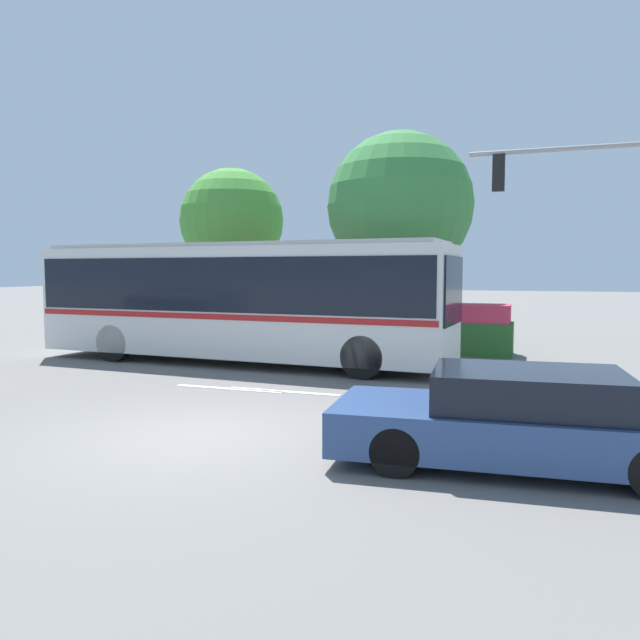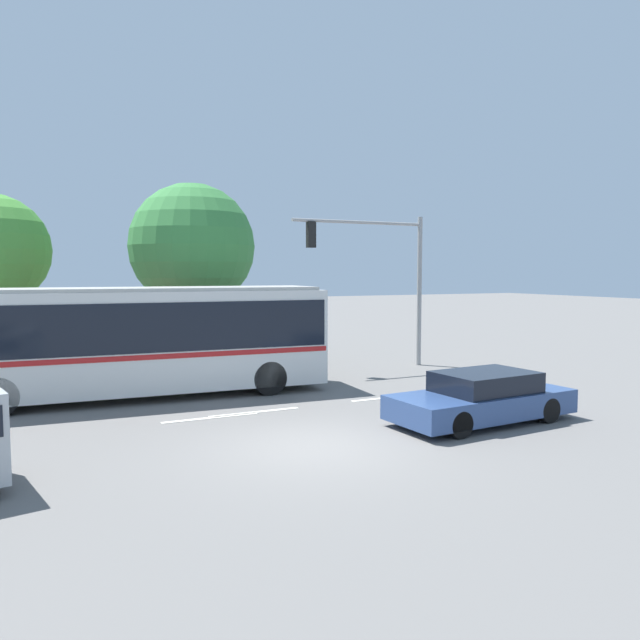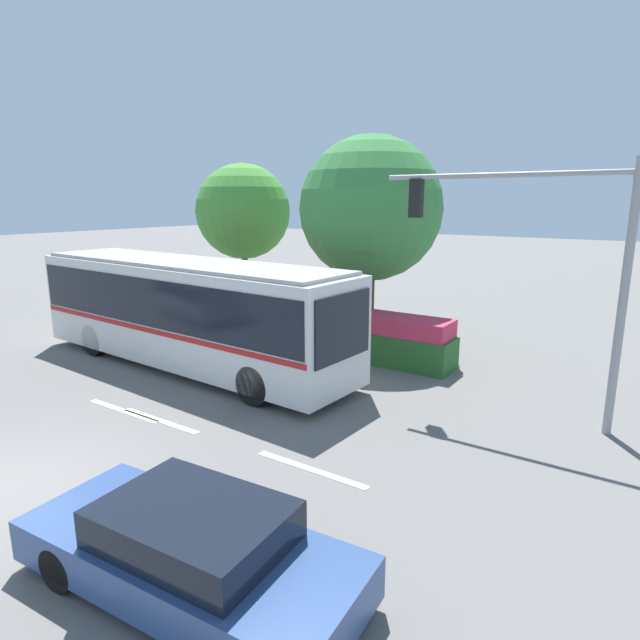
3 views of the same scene
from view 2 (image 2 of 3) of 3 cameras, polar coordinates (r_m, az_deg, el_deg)
name	(u,v)px [view 2 (image 2 of 3)]	position (r m, az deg, el deg)	size (l,w,h in m)	color
ground_plane	(313,446)	(12.81, -0.71, -11.76)	(140.00, 140.00, 0.00)	slate
city_bus	(130,335)	(18.10, -17.41, -1.39)	(11.35, 3.17, 3.15)	silver
sedan_foreground	(482,398)	(15.17, 14.95, -7.10)	(4.70, 2.16, 1.21)	navy
traffic_light_pole	(386,265)	(22.88, 6.21, 5.10)	(5.39, 0.24, 5.68)	gray
flowering_hedge	(187,353)	(22.18, -12.35, -3.02)	(8.75, 1.24, 1.47)	#286028
street_tree_centre	(192,247)	(23.92, -11.89, 6.74)	(4.78, 4.78, 6.97)	brown
lane_stripe_near	(389,398)	(17.66, 6.47, -7.23)	(2.40, 0.16, 0.01)	silver
lane_stripe_mid	(210,418)	(15.41, -10.22, -9.01)	(2.40, 0.16, 0.01)	silver
lane_stripe_far	(255,412)	(15.85, -6.14, -8.58)	(2.40, 0.16, 0.01)	silver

